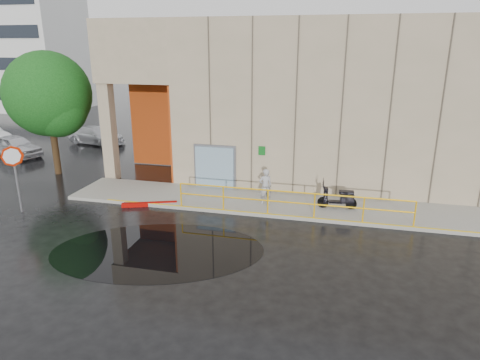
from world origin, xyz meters
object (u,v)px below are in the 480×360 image
object	(u,v)px
person	(265,186)
scooter	(338,192)
stop_sign	(14,165)
tree_near	(50,98)
car_a	(15,146)
red_curb	(149,204)
car_c	(96,135)

from	to	relation	value
person	scooter	distance (m)	3.10
stop_sign	tree_near	xyz separation A→B (m)	(-1.92, 5.36, 2.09)
scooter	car_a	xyz separation A→B (m)	(-20.12, 4.91, -0.20)
red_curb	tree_near	size ratio (longest dim) A/B	0.37
scooter	car_c	size ratio (longest dim) A/B	0.39
scooter	red_curb	xyz separation A→B (m)	(-8.08, -1.29, -0.79)
tree_near	stop_sign	bearing A→B (deg)	-70.30
car_a	car_c	world-z (taller)	car_a
car_a	red_curb	bearing A→B (deg)	-98.10
stop_sign	car_a	xyz separation A→B (m)	(-7.02, 8.12, -1.40)
car_a	tree_near	world-z (taller)	tree_near
stop_sign	car_a	size ratio (longest dim) A/B	0.73
car_c	red_curb	bearing A→B (deg)	-130.01
car_a	tree_near	xyz separation A→B (m)	(5.10, -2.75, 3.49)
stop_sign	car_a	distance (m)	10.83
person	stop_sign	xyz separation A→B (m)	(-10.00, -3.05, 1.14)
red_curb	car_a	bearing A→B (deg)	152.77
red_curb	car_a	world-z (taller)	car_a
car_c	stop_sign	bearing A→B (deg)	-152.70
car_a	tree_near	distance (m)	6.77
tree_near	car_c	bearing A→B (deg)	106.16
red_curb	tree_near	distance (m)	8.75
scooter	car_c	xyz separation A→B (m)	(-17.09, 9.30, -0.26)
person	car_a	distance (m)	17.76
tree_near	red_curb	bearing A→B (deg)	-26.40
person	car_a	bearing A→B (deg)	-41.63
car_c	tree_near	size ratio (longest dim) A/B	0.65
person	car_a	size ratio (longest dim) A/B	0.40
scooter	stop_sign	bearing A→B (deg)	-171.60
scooter	tree_near	world-z (taller)	tree_near
red_curb	car_c	distance (m)	13.91
stop_sign	car_a	bearing A→B (deg)	107.12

